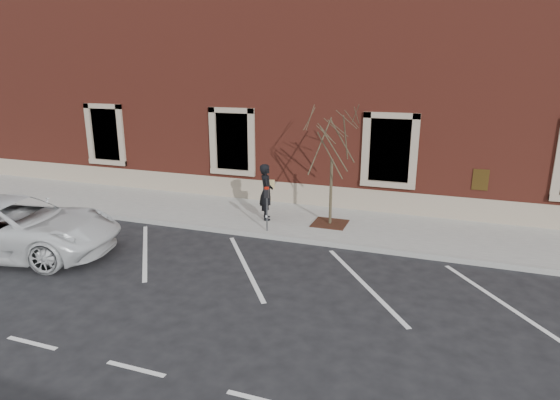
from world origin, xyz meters
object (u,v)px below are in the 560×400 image
at_px(parking_meter, 267,201).
at_px(white_truck, 13,227).
at_px(sapling, 332,141).
at_px(man, 266,192).

relative_size(parking_meter, white_truck, 0.25).
bearing_deg(white_truck, sapling, -70.39).
distance_m(parking_meter, white_truck, 7.33).
xyz_separation_m(man, parking_meter, (0.47, -1.15, 0.04)).
distance_m(man, white_truck, 7.63).
bearing_deg(sapling, man, -174.36).
xyz_separation_m(sapling, white_truck, (-7.93, -5.23, -2.11)).
distance_m(parking_meter, sapling, 2.82).
xyz_separation_m(parking_meter, white_truck, (-6.22, -3.86, -0.33)).
distance_m(sapling, white_truck, 9.73).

